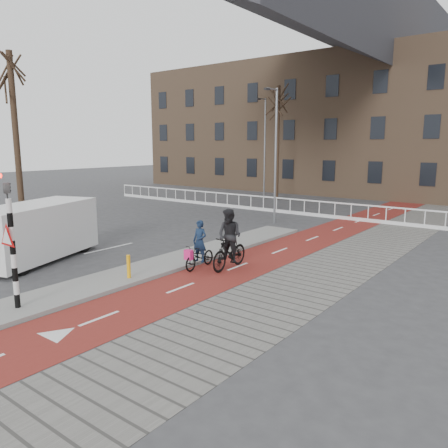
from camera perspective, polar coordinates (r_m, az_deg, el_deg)
The scene contains 15 objects.
ground at distance 13.41m, azimuth -16.39°, elevation -8.98°, with size 120.00×120.00×0.00m, color #38383A.
bike_lane at distance 19.95m, azimuth 10.19°, elevation -2.37°, with size 2.50×60.00×0.01m, color maroon.
sidewalk at distance 18.88m, azimuth 17.77°, elevation -3.43°, with size 3.00×60.00×0.01m, color slate.
curb_island at distance 16.40m, azimuth -6.55°, elevation -4.85°, with size 1.80×16.00×0.12m, color gray.
traffic_signal at distance 12.39m, azimuth -26.06°, elevation -1.65°, with size 0.80×0.80×3.68m.
bollard at distance 14.35m, azimuth -12.35°, elevation -5.44°, with size 0.12×0.12×0.75m, color #FCAE0E.
cyclist_near at distance 15.47m, azimuth -3.19°, elevation -3.72°, with size 0.70×1.66×1.72m.
cyclist_far at distance 15.32m, azimuth 0.73°, elevation -2.67°, with size 0.95×2.03×2.13m.
van at distance 17.87m, azimuth -23.46°, elevation -0.85°, with size 3.55×5.40×2.16m.
railing at distance 29.06m, azimuth 5.17°, elevation 2.32°, with size 28.00×0.10×0.99m.
townhouse_row at distance 41.70m, azimuth 19.26°, elevation 14.55°, with size 46.00×10.00×15.90m.
tree_left at distance 25.44m, azimuth -25.48°, elevation 9.71°, with size 0.31×0.31×9.00m, color black.
tree_mid at distance 35.02m, azimuth 7.00°, elevation 10.35°, with size 0.29×0.29×8.80m, color black.
streetlight_near at distance 24.25m, azimuth 6.75°, elevation 8.64°, with size 0.12×0.12×7.30m, color slate.
streetlight_left at distance 35.91m, azimuth 5.34°, elevation 9.72°, with size 0.12×0.12×7.97m, color slate.
Camera 1 is at (10.33, -7.36, 4.33)m, focal length 35.00 mm.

